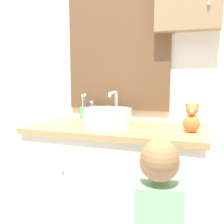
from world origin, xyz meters
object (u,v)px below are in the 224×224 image
at_px(child_figure, 158,214).
at_px(teddy_bear, 192,118).
at_px(toothbrush_holder, 84,112).
at_px(soap_dispenser, 92,112).
at_px(sink_basin, 108,116).

relative_size(child_figure, teddy_bear, 5.12).
distance_m(toothbrush_holder, soap_dispenser, 0.09).
height_order(sink_basin, soap_dispenser, sink_basin).
distance_m(child_figure, teddy_bear, 0.59).
distance_m(sink_basin, soap_dispenser, 0.24).
relative_size(sink_basin, soap_dispenser, 2.53).
bearing_deg(toothbrush_holder, child_figure, -45.14).
xyz_separation_m(sink_basin, child_figure, (0.42, -0.50, -0.35)).
bearing_deg(toothbrush_holder, sink_basin, -34.40).
bearing_deg(sink_basin, soap_dispenser, 139.37).
bearing_deg(sink_basin, child_figure, -50.34).
height_order(toothbrush_holder, soap_dispenser, toothbrush_holder).
relative_size(sink_basin, child_figure, 0.41).
xyz_separation_m(sink_basin, toothbrush_holder, (-0.26, 0.18, -0.01)).
height_order(toothbrush_holder, teddy_bear, toothbrush_holder).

